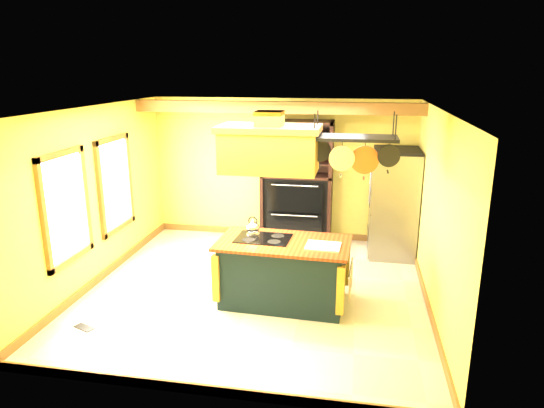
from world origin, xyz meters
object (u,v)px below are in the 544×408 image
(range_hood, at_px, (269,147))
(kitchen_island, at_px, (283,271))
(refrigerator, at_px, (393,205))
(hutch, at_px, (297,196))
(pot_rack, at_px, (354,145))

(range_hood, bearing_deg, kitchen_island, 0.24)
(refrigerator, bearing_deg, range_hood, -129.36)
(hutch, bearing_deg, range_hood, -91.32)
(pot_rack, bearing_deg, hutch, 112.25)
(kitchen_island, height_order, hutch, hutch)
(pot_rack, distance_m, hutch, 3.09)
(kitchen_island, height_order, range_hood, range_hood)
(kitchen_island, relative_size, hutch, 0.81)
(range_hood, height_order, hutch, range_hood)
(pot_rack, distance_m, refrigerator, 2.70)
(refrigerator, bearing_deg, hutch, 168.78)
(range_hood, distance_m, pot_rack, 1.11)
(hutch, bearing_deg, refrigerator, -11.22)
(kitchen_island, xyz_separation_m, pot_rack, (0.91, 0.00, 1.82))
(range_hood, distance_m, refrigerator, 3.15)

